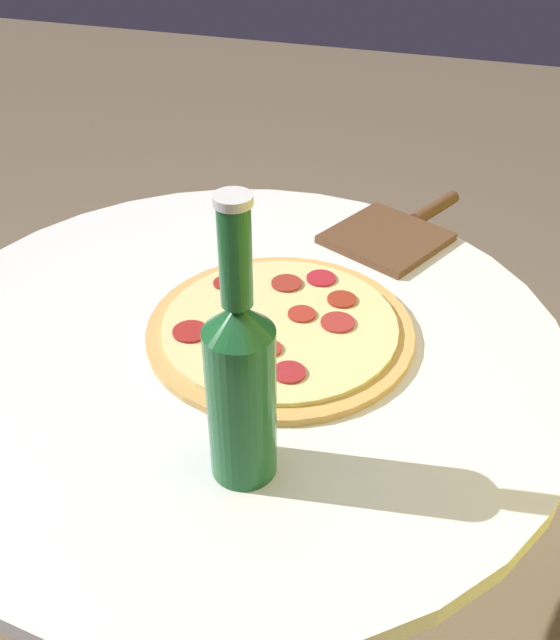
% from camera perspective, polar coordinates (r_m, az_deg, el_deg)
% --- Properties ---
extents(table, '(0.83, 0.83, 0.76)m').
position_cam_1_polar(table, '(1.02, -3.40, -10.13)').
color(table, white).
rests_on(table, ground_plane).
extents(pizza, '(0.33, 0.33, 0.02)m').
position_cam_1_polar(pizza, '(0.89, -0.01, -0.62)').
color(pizza, tan).
rests_on(pizza, table).
extents(beer_bottle, '(0.07, 0.07, 0.30)m').
position_cam_1_polar(beer_bottle, '(0.65, -3.17, -5.00)').
color(beer_bottle, '#195628').
rests_on(beer_bottle, table).
extents(pizza_paddle, '(0.28, 0.20, 0.02)m').
position_cam_1_polar(pizza_paddle, '(1.11, 9.14, 6.89)').
color(pizza_paddle, brown).
rests_on(pizza_paddle, table).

